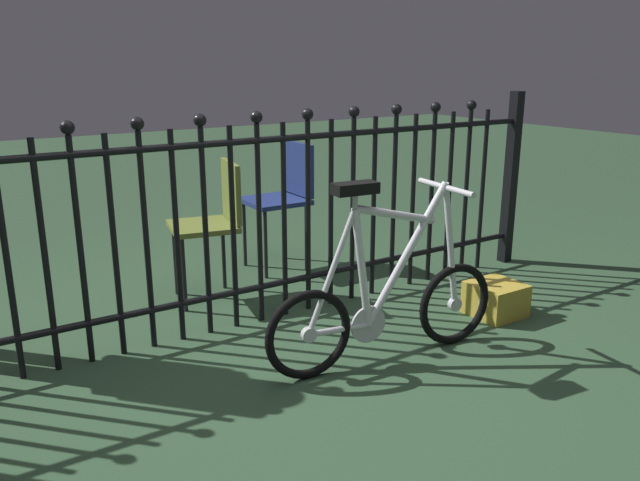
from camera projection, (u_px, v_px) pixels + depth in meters
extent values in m
plane|color=#2F4D32|center=(310.00, 370.00, 2.97)|extent=(20.00, 20.00, 0.00)
cylinder|color=black|center=(8.00, 265.00, 2.75)|extent=(0.03, 0.03, 1.07)
cylinder|color=black|center=(45.00, 259.00, 2.83)|extent=(0.03, 0.03, 1.07)
cylinder|color=black|center=(81.00, 254.00, 2.91)|extent=(0.03, 0.03, 1.07)
sphere|color=black|center=(67.00, 128.00, 2.75)|extent=(0.06, 0.06, 0.06)
cylinder|color=black|center=(115.00, 248.00, 2.99)|extent=(0.03, 0.03, 1.07)
cylinder|color=black|center=(147.00, 243.00, 3.07)|extent=(0.03, 0.03, 1.07)
sphere|color=black|center=(137.00, 124.00, 2.91)|extent=(0.06, 0.06, 0.06)
cylinder|color=black|center=(177.00, 239.00, 3.15)|extent=(0.03, 0.03, 1.07)
cylinder|color=black|center=(206.00, 234.00, 3.23)|extent=(0.03, 0.03, 1.07)
sphere|color=black|center=(200.00, 120.00, 3.07)|extent=(0.06, 0.06, 0.06)
cylinder|color=black|center=(233.00, 230.00, 3.31)|extent=(0.03, 0.03, 1.07)
cylinder|color=black|center=(259.00, 226.00, 3.39)|extent=(0.03, 0.03, 1.07)
sphere|color=black|center=(256.00, 117.00, 3.23)|extent=(0.06, 0.06, 0.06)
cylinder|color=black|center=(284.00, 222.00, 3.47)|extent=(0.03, 0.03, 1.07)
cylinder|color=black|center=(308.00, 218.00, 3.55)|extent=(0.03, 0.03, 1.07)
sphere|color=black|center=(308.00, 114.00, 3.39)|extent=(0.06, 0.06, 0.06)
cylinder|color=black|center=(331.00, 215.00, 3.63)|extent=(0.03, 0.03, 1.07)
cylinder|color=black|center=(353.00, 211.00, 3.71)|extent=(0.03, 0.03, 1.07)
sphere|color=black|center=(354.00, 112.00, 3.55)|extent=(0.06, 0.06, 0.06)
cylinder|color=black|center=(373.00, 208.00, 3.79)|extent=(0.03, 0.03, 1.07)
cylinder|color=black|center=(394.00, 205.00, 3.87)|extent=(0.03, 0.03, 1.07)
sphere|color=black|center=(397.00, 109.00, 3.71)|extent=(0.06, 0.06, 0.06)
cylinder|color=black|center=(413.00, 202.00, 3.95)|extent=(0.03, 0.03, 1.07)
cylinder|color=black|center=(431.00, 199.00, 4.03)|extent=(0.03, 0.03, 1.07)
sphere|color=black|center=(436.00, 107.00, 3.87)|extent=(0.06, 0.06, 0.06)
cylinder|color=black|center=(449.00, 196.00, 4.11)|extent=(0.03, 0.03, 1.07)
cylinder|color=black|center=(466.00, 194.00, 4.19)|extent=(0.03, 0.03, 1.07)
sphere|color=black|center=(472.00, 105.00, 4.03)|extent=(0.06, 0.06, 0.06)
cylinder|color=black|center=(482.00, 191.00, 4.27)|extent=(0.03, 0.03, 1.07)
cylinder|color=black|center=(246.00, 290.00, 3.44)|extent=(4.08, 0.03, 0.03)
cylinder|color=black|center=(240.00, 142.00, 3.22)|extent=(4.08, 0.03, 0.03)
cube|color=black|center=(511.00, 179.00, 4.40)|extent=(0.07, 0.07, 1.18)
torus|color=black|center=(309.00, 335.00, 2.84)|extent=(0.42, 0.08, 0.42)
cylinder|color=silver|center=(309.00, 335.00, 2.84)|extent=(0.07, 0.04, 0.07)
torus|color=black|center=(455.00, 304.00, 3.19)|extent=(0.42, 0.08, 0.42)
cylinder|color=silver|center=(455.00, 304.00, 3.19)|extent=(0.07, 0.04, 0.07)
cylinder|color=silver|center=(407.00, 254.00, 2.98)|extent=(0.44, 0.08, 0.65)
cylinder|color=silver|center=(395.00, 215.00, 2.89)|extent=(0.43, 0.08, 0.14)
cylinder|color=silver|center=(362.00, 268.00, 2.88)|extent=(0.12, 0.05, 0.57)
cylinder|color=silver|center=(339.00, 329.00, 2.91)|extent=(0.31, 0.06, 0.04)
cylinder|color=silver|center=(332.00, 272.00, 2.82)|extent=(0.25, 0.05, 0.56)
cylinder|color=silver|center=(450.00, 246.00, 3.09)|extent=(0.13, 0.04, 0.62)
cylinder|color=silver|center=(446.00, 185.00, 2.98)|extent=(0.03, 0.03, 0.02)
cylinder|color=silver|center=(445.00, 187.00, 2.99)|extent=(0.07, 0.40, 0.03)
cylinder|color=silver|center=(355.00, 201.00, 2.78)|extent=(0.03, 0.03, 0.07)
cube|color=black|center=(355.00, 188.00, 2.76)|extent=(0.21, 0.11, 0.05)
cylinder|color=silver|center=(368.00, 324.00, 2.98)|extent=(0.18, 0.03, 0.18)
cylinder|color=black|center=(266.00, 245.00, 4.14)|extent=(0.02, 0.02, 0.45)
cylinder|color=black|center=(245.00, 234.00, 4.39)|extent=(0.02, 0.02, 0.45)
cylinder|color=black|center=(306.00, 238.00, 4.30)|extent=(0.02, 0.02, 0.45)
cylinder|color=black|center=(284.00, 228.00, 4.55)|extent=(0.02, 0.02, 0.45)
cube|color=navy|center=(274.00, 201.00, 4.28)|extent=(0.39, 0.39, 0.03)
cube|color=navy|center=(298.00, 169.00, 4.32)|extent=(0.03, 0.37, 0.35)
cylinder|color=black|center=(184.00, 275.00, 3.60)|extent=(0.02, 0.02, 0.43)
cylinder|color=black|center=(175.00, 260.00, 3.86)|extent=(0.02, 0.02, 0.43)
cylinder|color=black|center=(235.00, 269.00, 3.70)|extent=(0.02, 0.02, 0.43)
cylinder|color=black|center=(224.00, 255.00, 3.96)|extent=(0.02, 0.02, 0.43)
cube|color=olive|center=(203.00, 226.00, 3.72)|extent=(0.44, 0.44, 0.03)
cube|color=olive|center=(231.00, 191.00, 3.72)|extent=(0.10, 0.35, 0.34)
cube|color=#B29933|center=(496.00, 299.00, 3.58)|extent=(0.27, 0.27, 0.18)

